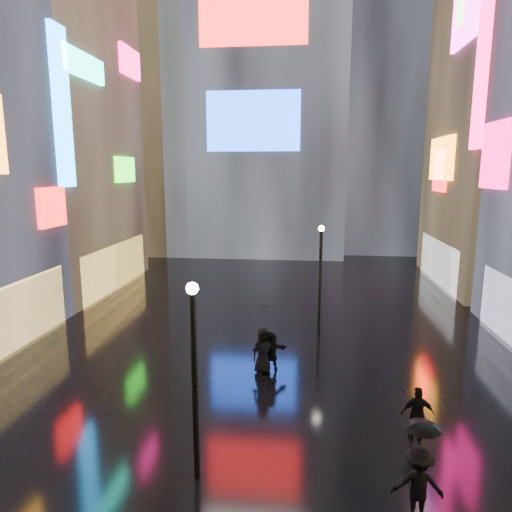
# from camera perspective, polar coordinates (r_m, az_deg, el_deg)

# --- Properties ---
(ground) EXTENTS (140.00, 140.00, 0.00)m
(ground) POSITION_cam_1_polar(r_m,az_deg,el_deg) (24.32, 2.09, -8.18)
(ground) COLOR black
(ground) RESTS_ON ground
(building_left_far) EXTENTS (10.28, 12.00, 22.00)m
(building_left_far) POSITION_cam_1_polar(r_m,az_deg,el_deg) (34.06, -25.83, 14.88)
(building_left_far) COLOR black
(building_left_far) RESTS_ON ground
(tower_main) EXTENTS (16.00, 14.20, 42.00)m
(tower_main) POSITION_cam_1_polar(r_m,az_deg,el_deg) (48.99, 0.69, 26.18)
(tower_main) COLOR black
(tower_main) RESTS_ON ground
(tower_flank_right) EXTENTS (12.00, 12.00, 34.00)m
(tower_flank_right) POSITION_cam_1_polar(r_m,az_deg,el_deg) (50.36, 15.61, 20.70)
(tower_flank_right) COLOR black
(tower_flank_right) RESTS_ON ground
(tower_flank_left) EXTENTS (10.00, 10.00, 26.00)m
(tower_flank_left) POSITION_cam_1_polar(r_m,az_deg,el_deg) (47.90, -13.37, 16.50)
(tower_flank_left) COLOR black
(tower_flank_left) RESTS_ON ground
(lamp_near) EXTENTS (0.30, 0.30, 5.20)m
(lamp_near) POSITION_cam_1_polar(r_m,az_deg,el_deg) (11.72, -7.71, -14.06)
(lamp_near) COLOR black
(lamp_near) RESTS_ON ground
(lamp_far) EXTENTS (0.30, 0.30, 5.20)m
(lamp_far) POSITION_cam_1_polar(r_m,az_deg,el_deg) (22.90, 8.05, -1.81)
(lamp_far) COLOR black
(lamp_far) RESTS_ON ground
(pedestrian_2) EXTENTS (1.17, 0.69, 1.79)m
(pedestrian_2) POSITION_cam_1_polar(r_m,az_deg,el_deg) (12.01, 19.59, -25.27)
(pedestrian_2) COLOR black
(pedestrian_2) RESTS_ON ground
(pedestrian_3) EXTENTS (0.97, 0.43, 1.63)m
(pedestrian_3) POSITION_cam_1_polar(r_m,az_deg,el_deg) (14.91, 19.56, -18.07)
(pedestrian_3) COLOR black
(pedestrian_3) RESTS_ON ground
(pedestrian_4) EXTENTS (1.06, 0.93, 1.82)m
(pedestrian_4) POSITION_cam_1_polar(r_m,az_deg,el_deg) (18.16, 0.89, -11.77)
(pedestrian_4) COLOR black
(pedestrian_4) RESTS_ON ground
(pedestrian_5) EXTENTS (1.54, 1.01, 1.59)m
(pedestrian_5) POSITION_cam_1_polar(r_m,az_deg,el_deg) (18.44, 1.88, -11.81)
(pedestrian_5) COLOR black
(pedestrian_5) RESTS_ON ground
(umbrella_1) EXTENTS (0.81, 0.81, 0.69)m
(umbrella_1) POSITION_cam_1_polar(r_m,az_deg,el_deg) (11.34, 20.00, -20.17)
(umbrella_1) COLOR black
(umbrella_1) RESTS_ON pedestrian_2
(umbrella_2) EXTENTS (1.42, 1.43, 0.96)m
(umbrella_2) POSITION_cam_1_polar(r_m,az_deg,el_deg) (17.67, 0.91, -7.59)
(umbrella_2) COLOR black
(umbrella_2) RESTS_ON pedestrian_4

